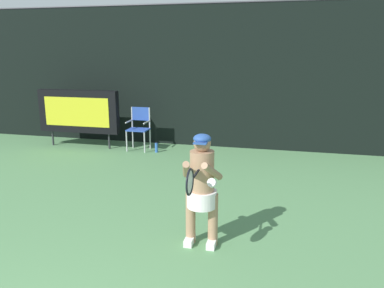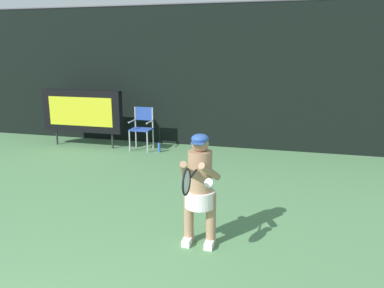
{
  "view_description": "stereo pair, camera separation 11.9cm",
  "coord_description": "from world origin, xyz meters",
  "views": [
    {
      "loc": [
        2.05,
        -1.35,
        2.51
      ],
      "look_at": [
        0.64,
        4.41,
        1.05
      ],
      "focal_mm": 35.97,
      "sensor_mm": 36.0,
      "label": 1
    },
    {
      "loc": [
        2.17,
        -1.33,
        2.51
      ],
      "look_at": [
        0.64,
        4.41,
        1.05
      ],
      "focal_mm": 35.97,
      "sensor_mm": 36.0,
      "label": 2
    }
  ],
  "objects": [
    {
      "name": "umpire_chair",
      "position": [
        -1.55,
        7.67,
        0.62
      ],
      "size": [
        0.52,
        0.44,
        1.08
      ],
      "color": "#B7B7BC",
      "rests_on": "ground"
    },
    {
      "name": "backdrop_screen",
      "position": [
        0.0,
        8.5,
        1.81
      ],
      "size": [
        18.0,
        0.12,
        3.66
      ],
      "color": "black",
      "rests_on": "ground"
    },
    {
      "name": "tennis_player",
      "position": [
        1.07,
        3.19,
        0.82
      ],
      "size": [
        0.53,
        0.61,
        1.49
      ],
      "color": "white",
      "rests_on": "ground"
    },
    {
      "name": "water_bottle",
      "position": [
        -1.04,
        7.49,
        0.12
      ],
      "size": [
        0.07,
        0.07,
        0.27
      ],
      "color": "blue",
      "rests_on": "ground"
    },
    {
      "name": "tennis_racket",
      "position": [
        1.06,
        2.6,
        1.08
      ],
      "size": [
        0.03,
        0.6,
        0.31
      ],
      "rotation": [
        0.0,
        0.0,
        -0.23
      ],
      "color": "black"
    },
    {
      "name": "scoreboard",
      "position": [
        -3.17,
        7.55,
        0.95
      ],
      "size": [
        2.2,
        0.21,
        1.5
      ],
      "color": "black",
      "rests_on": "ground"
    }
  ]
}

